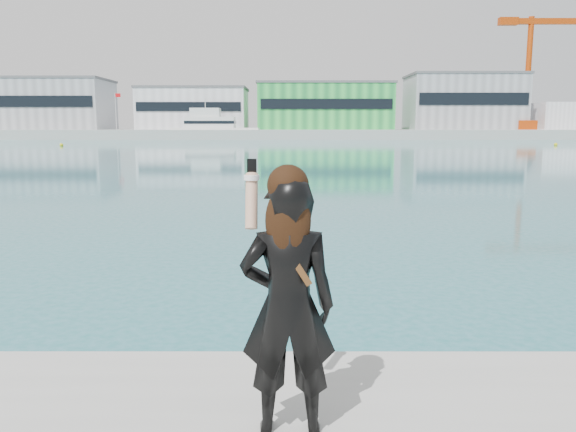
# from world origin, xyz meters

# --- Properties ---
(far_quay) EXTENTS (320.00, 40.00, 2.00)m
(far_quay) POSITION_xyz_m (0.00, 130.00, 1.00)
(far_quay) COLOR #9E9E99
(far_quay) RESTS_ON ground
(warehouse_grey_left) EXTENTS (26.52, 16.36, 11.50)m
(warehouse_grey_left) POSITION_xyz_m (-55.00, 127.98, 7.76)
(warehouse_grey_left) COLOR gray
(warehouse_grey_left) RESTS_ON far_quay
(warehouse_white) EXTENTS (24.48, 15.35, 9.50)m
(warehouse_white) POSITION_xyz_m (-22.00, 127.98, 6.76)
(warehouse_white) COLOR silver
(warehouse_white) RESTS_ON far_quay
(warehouse_green) EXTENTS (30.60, 16.36, 10.50)m
(warehouse_green) POSITION_xyz_m (8.00, 127.98, 7.26)
(warehouse_green) COLOR #238D3E
(warehouse_green) RESTS_ON far_quay
(warehouse_grey_right) EXTENTS (25.50, 15.35, 12.50)m
(warehouse_grey_right) POSITION_xyz_m (40.00, 127.98, 8.26)
(warehouse_grey_right) COLOR gray
(warehouse_grey_right) RESTS_ON far_quay
(ancillary_shed) EXTENTS (12.00, 10.00, 6.00)m
(ancillary_shed) POSITION_xyz_m (62.00, 126.00, 5.00)
(ancillary_shed) COLOR silver
(ancillary_shed) RESTS_ON far_quay
(dock_crane) EXTENTS (23.00, 4.00, 24.00)m
(dock_crane) POSITION_xyz_m (53.20, 122.00, 15.07)
(dock_crane) COLOR #D6440C
(dock_crane) RESTS_ON far_quay
(flagpole_left) EXTENTS (1.28, 0.16, 8.00)m
(flagpole_left) POSITION_xyz_m (-37.91, 121.00, 6.54)
(flagpole_left) COLOR silver
(flagpole_left) RESTS_ON far_quay
(flagpole_right) EXTENTS (1.28, 0.16, 8.00)m
(flagpole_right) POSITION_xyz_m (22.09, 121.00, 6.54)
(flagpole_right) COLOR silver
(flagpole_right) RESTS_ON far_quay
(motor_yacht) EXTENTS (18.22, 5.16, 8.49)m
(motor_yacht) POSITION_xyz_m (-16.01, 114.95, 2.39)
(motor_yacht) COLOR silver
(motor_yacht) RESTS_ON ground
(buoy_near) EXTENTS (0.50, 0.50, 0.50)m
(buoy_near) POSITION_xyz_m (37.72, 76.62, 0.00)
(buoy_near) COLOR yellow
(buoy_near) RESTS_ON ground
(buoy_far) EXTENTS (0.50, 0.50, 0.50)m
(buoy_far) POSITION_xyz_m (-31.60, 74.38, 0.00)
(buoy_far) COLOR yellow
(buoy_far) RESTS_ON ground
(woman) EXTENTS (0.59, 0.39, 1.70)m
(woman) POSITION_xyz_m (-0.24, -0.25, 1.66)
(woman) COLOR black
(woman) RESTS_ON near_quay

